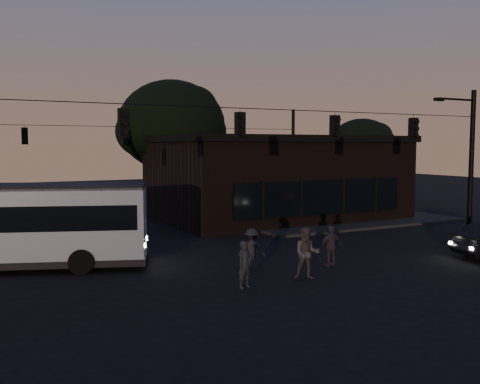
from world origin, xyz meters
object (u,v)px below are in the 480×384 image
building (276,177)px  pedestrian_d (252,249)px  pedestrian_b (307,253)px  pedestrian_a (245,264)px  pedestrian_c (331,246)px

building → pedestrian_d: bearing=-125.1°
pedestrian_b → pedestrian_d: 2.41m
pedestrian_a → pedestrian_c: bearing=-0.9°
pedestrian_b → pedestrian_c: size_ratio=1.14×
building → pedestrian_d: (-8.70, -12.37, -1.90)m
building → pedestrian_a: 17.83m
pedestrian_b → pedestrian_c: bearing=61.2°
pedestrian_a → pedestrian_b: (2.52, 0.00, 0.14)m
pedestrian_a → pedestrian_c: pedestrian_c is taller
pedestrian_d → pedestrian_a: bearing=85.1°
pedestrian_b → building: bearing=92.2°
pedestrian_a → pedestrian_c: size_ratio=0.97×
pedestrian_a → pedestrian_c: 4.70m
pedestrian_d → pedestrian_b: bearing=145.3°
pedestrian_a → pedestrian_b: bearing=-16.0°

